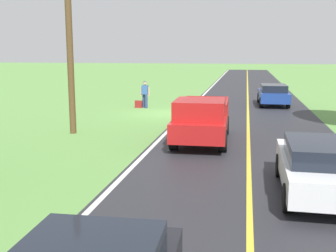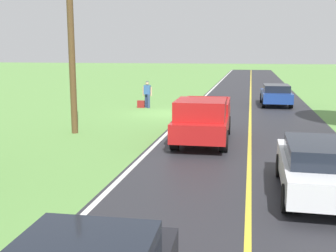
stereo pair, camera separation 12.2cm
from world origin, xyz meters
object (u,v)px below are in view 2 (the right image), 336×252
object	(u,v)px
suitcase_carried	(141,104)
sedan_near_oncoming	(276,94)
sedan_mid_oncoming	(319,166)
hitchhiker_walking	(147,93)
utility_pole_roadside	(71,45)
pickup_truck_passing	(203,119)

from	to	relation	value
suitcase_carried	sedan_near_oncoming	xyz separation A→B (m)	(-8.62, -2.88, 0.52)
sedan_mid_oncoming	suitcase_carried	bearing A→B (deg)	-60.21
suitcase_carried	sedan_mid_oncoming	bearing A→B (deg)	30.33
suitcase_carried	sedan_mid_oncoming	xyz separation A→B (m)	(-8.68, 15.16, 0.52)
hitchhiker_walking	sedan_mid_oncoming	world-z (taller)	hitchhiker_walking
suitcase_carried	utility_pole_roadside	world-z (taller)	utility_pole_roadside
hitchhiker_walking	pickup_truck_passing	world-z (taller)	pickup_truck_passing
suitcase_carried	sedan_near_oncoming	world-z (taller)	sedan_near_oncoming
hitchhiker_walking	utility_pole_roadside	distance (m)	9.34
pickup_truck_passing	sedan_near_oncoming	distance (m)	12.95
pickup_truck_passing	sedan_mid_oncoming	size ratio (longest dim) A/B	1.23
suitcase_carried	sedan_near_oncoming	distance (m)	9.10
pickup_truck_passing	sedan_mid_oncoming	xyz separation A→B (m)	(-3.58, 5.57, -0.21)
sedan_near_oncoming	utility_pole_roadside	xyz separation A→B (m)	(9.35, 11.62, 3.10)
hitchhiker_walking	sedan_near_oncoming	xyz separation A→B (m)	(-8.20, -2.80, -0.23)
sedan_mid_oncoming	utility_pole_roadside	xyz separation A→B (m)	(9.40, -6.42, 3.10)
sedan_near_oncoming	utility_pole_roadside	distance (m)	15.23
pickup_truck_passing	sedan_mid_oncoming	bearing A→B (deg)	122.68
pickup_truck_passing	sedan_mid_oncoming	world-z (taller)	pickup_truck_passing
sedan_near_oncoming	suitcase_carried	bearing A→B (deg)	18.46
hitchhiker_walking	utility_pole_roadside	xyz separation A→B (m)	(1.15, 8.82, 2.88)
sedan_near_oncoming	utility_pole_roadside	size ratio (longest dim) A/B	0.58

